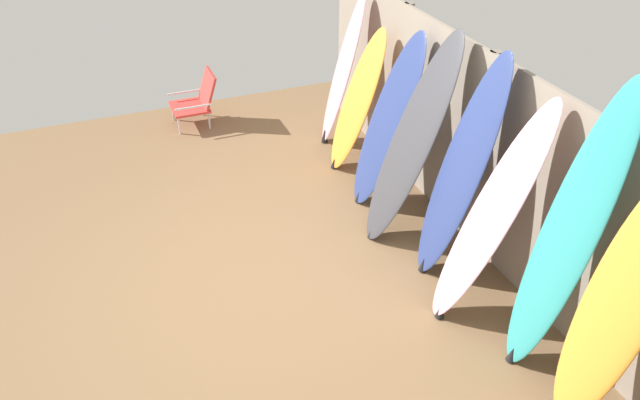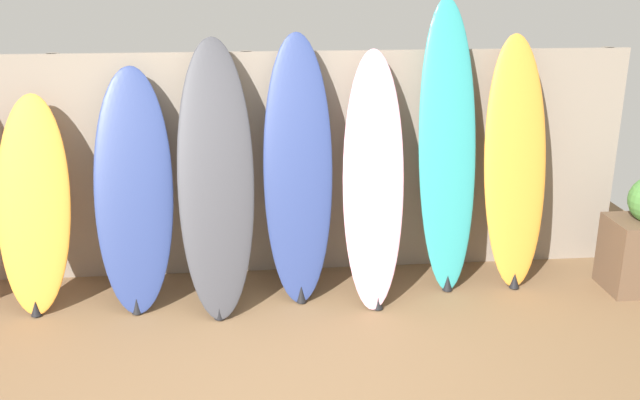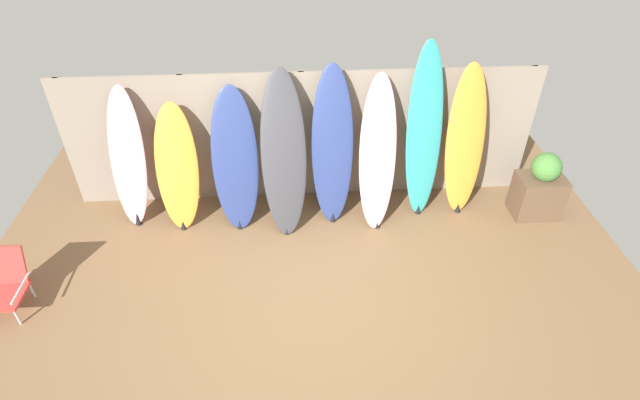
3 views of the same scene
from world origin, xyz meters
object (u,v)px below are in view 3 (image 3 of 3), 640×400
surfboard_orange_1 (177,168)px  planter_box (540,188)px  surfboard_charcoal_3 (284,155)px  surfboard_teal_6 (424,133)px  beach_chair (2,282)px  surfboard_navy_2 (235,160)px  surfboard_pink_5 (378,154)px  surfboard_pink_0 (128,160)px  surfboard_orange_7 (465,142)px  surfboard_navy_4 (332,148)px

surfboard_orange_1 → planter_box: size_ratio=1.69×
surfboard_charcoal_3 → surfboard_teal_6: size_ratio=0.88×
surfboard_teal_6 → beach_chair: size_ratio=3.37×
beach_chair → surfboard_navy_2: bearing=11.6°
surfboard_pink_5 → beach_chair: size_ratio=2.81×
surfboard_teal_6 → planter_box: size_ratio=2.41×
surfboard_pink_0 → surfboard_charcoal_3: 1.93m
surfboard_teal_6 → surfboard_orange_7: (0.54, -0.03, -0.13)m
surfboard_charcoal_3 → surfboard_navy_4: surfboard_navy_4 is taller
surfboard_charcoal_3 → surfboard_orange_1: bearing=176.1°
surfboard_charcoal_3 → planter_box: (3.29, -0.13, -0.56)m
surfboard_navy_2 → surfboard_pink_5: 1.76m
surfboard_orange_1 → surfboard_charcoal_3: size_ratio=0.80×
surfboard_pink_0 → surfboard_orange_7: size_ratio=0.90×
surfboard_navy_2 → surfboard_charcoal_3: surfboard_charcoal_3 is taller
surfboard_orange_1 → surfboard_charcoal_3: (1.33, -0.09, 0.19)m
surfboard_orange_1 → surfboard_navy_4: surfboard_navy_4 is taller
beach_chair → surfboard_pink_5: bearing=-0.7°
surfboard_pink_0 → surfboard_orange_1: (0.60, -0.08, -0.09)m
surfboard_orange_1 → surfboard_navy_2: size_ratio=0.89×
surfboard_navy_2 → surfboard_charcoal_3: (0.60, -0.08, 0.10)m
surfboard_orange_1 → surfboard_navy_2: 0.73m
surfboard_pink_5 → beach_chair: (-4.15, -1.35, -0.58)m
surfboard_pink_0 → surfboard_orange_7: 4.22m
surfboard_teal_6 → surfboard_orange_7: size_ratio=1.14×
surfboard_charcoal_3 → surfboard_orange_7: (2.29, 0.17, 0.00)m
surfboard_pink_0 → surfboard_pink_5: (3.08, -0.14, 0.05)m
surfboard_charcoal_3 → surfboard_pink_5: surfboard_charcoal_3 is taller
surfboard_pink_5 → planter_box: size_ratio=2.01×
surfboard_orange_1 → surfboard_teal_6: bearing=1.9°
surfboard_teal_6 → beach_chair: bearing=-162.4°
surfboard_navy_2 → surfboard_charcoal_3: 0.62m
beach_chair → surfboard_teal_6: bearing=-1.0°
surfboard_pink_0 → surfboard_navy_2: 1.32m
surfboard_charcoal_3 → surfboard_teal_6: (1.75, 0.19, 0.13)m
surfboard_navy_4 → surfboard_teal_6: size_ratio=0.89×
surfboard_navy_4 → planter_box: 2.75m
surfboard_pink_5 → planter_box: 2.19m
surfboard_orange_7 → beach_chair: surfboard_orange_7 is taller
surfboard_pink_0 → surfboard_orange_7: bearing=-0.1°
surfboard_pink_5 → surfboard_orange_7: size_ratio=0.95×
surfboard_navy_2 → surfboard_pink_5: bearing=-1.4°
surfboard_pink_5 → surfboard_teal_6: 0.64m
surfboard_pink_0 → surfboard_charcoal_3: (1.92, -0.17, 0.10)m
surfboard_teal_6 → surfboard_charcoal_3: bearing=-173.7°
surfboard_orange_1 → surfboard_navy_4: bearing=0.9°
surfboard_orange_1 → surfboard_pink_5: surfboard_pink_5 is taller
surfboard_navy_4 → surfboard_charcoal_3: bearing=-168.7°
surfboard_pink_5 → planter_box: surfboard_pink_5 is taller
surfboard_orange_7 → surfboard_teal_6: bearing=177.3°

